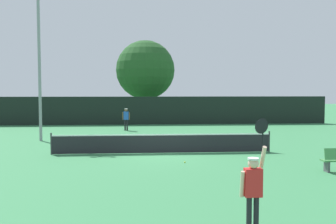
{
  "coord_description": "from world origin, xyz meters",
  "views": [
    {
      "loc": [
        -1.01,
        -18.22,
        3.19
      ],
      "look_at": [
        0.42,
        2.09,
        1.94
      ],
      "focal_mm": 39.33,
      "sensor_mm": 36.0,
      "label": 1
    }
  ],
  "objects_px": {
    "tennis_ball": "(185,162)",
    "parked_car_near": "(81,111)",
    "player_receiving": "(126,117)",
    "large_tree": "(145,70)",
    "light_pole": "(39,54)",
    "player_serving": "(253,183)"
  },
  "relations": [
    {
      "from": "tennis_ball",
      "to": "parked_car_near",
      "type": "distance_m",
      "value": 27.8
    },
    {
      "from": "player_serving",
      "to": "light_pole",
      "type": "height_order",
      "value": "light_pole"
    },
    {
      "from": "parked_car_near",
      "to": "light_pole",
      "type": "bearing_deg",
      "value": -91.01
    },
    {
      "from": "player_serving",
      "to": "tennis_ball",
      "type": "xyz_separation_m",
      "value": [
        -0.59,
        7.92,
        -1.09
      ]
    },
    {
      "from": "tennis_ball",
      "to": "player_receiving",
      "type": "bearing_deg",
      "value": 103.51
    },
    {
      "from": "player_serving",
      "to": "player_receiving",
      "type": "bearing_deg",
      "value": 100.04
    },
    {
      "from": "player_receiving",
      "to": "parked_car_near",
      "type": "height_order",
      "value": "player_receiving"
    },
    {
      "from": "parked_car_near",
      "to": "player_receiving",
      "type": "bearing_deg",
      "value": -70.11
    },
    {
      "from": "parked_car_near",
      "to": "large_tree",
      "type": "bearing_deg",
      "value": -26.08
    },
    {
      "from": "tennis_ball",
      "to": "parked_car_near",
      "type": "relative_size",
      "value": 0.02
    },
    {
      "from": "light_pole",
      "to": "parked_car_near",
      "type": "distance_m",
      "value": 19.48
    },
    {
      "from": "player_receiving",
      "to": "light_pole",
      "type": "height_order",
      "value": "light_pole"
    },
    {
      "from": "large_tree",
      "to": "light_pole",
      "type": "bearing_deg",
      "value": -112.82
    },
    {
      "from": "player_receiving",
      "to": "large_tree",
      "type": "relative_size",
      "value": 0.2
    },
    {
      "from": "player_receiving",
      "to": "parked_car_near",
      "type": "relative_size",
      "value": 0.4
    },
    {
      "from": "tennis_ball",
      "to": "large_tree",
      "type": "bearing_deg",
      "value": 93.65
    },
    {
      "from": "tennis_ball",
      "to": "light_pole",
      "type": "xyz_separation_m",
      "value": [
        -8.13,
        7.45,
        5.35
      ]
    },
    {
      "from": "player_receiving",
      "to": "parked_car_near",
      "type": "bearing_deg",
      "value": -67.18
    },
    {
      "from": "player_serving",
      "to": "tennis_ball",
      "type": "distance_m",
      "value": 8.02
    },
    {
      "from": "player_receiving",
      "to": "tennis_ball",
      "type": "relative_size",
      "value": 25.12
    },
    {
      "from": "player_receiving",
      "to": "tennis_ball",
      "type": "bearing_deg",
      "value": 103.51
    },
    {
      "from": "player_receiving",
      "to": "parked_car_near",
      "type": "xyz_separation_m",
      "value": [
        -5.68,
        13.49,
        -0.27
      ]
    }
  ]
}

